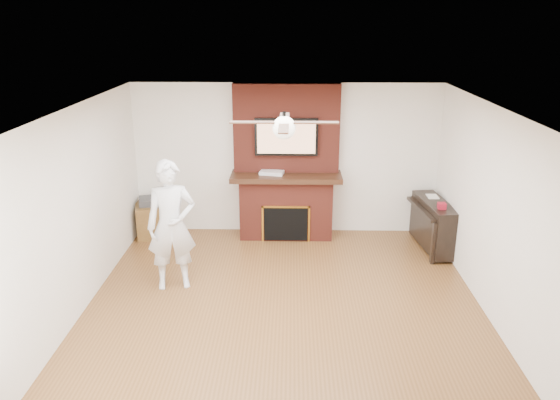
{
  "coord_description": "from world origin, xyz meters",
  "views": [
    {
      "loc": [
        0.09,
        -5.98,
        3.5
      ],
      "look_at": [
        -0.06,
        0.9,
        1.17
      ],
      "focal_mm": 35.0,
      "sensor_mm": 36.0,
      "label": 1
    }
  ],
  "objects_px": {
    "fireplace": "(286,178)",
    "side_table": "(154,218)",
    "person": "(171,226)",
    "piano": "(433,224)"
  },
  "relations": [
    {
      "from": "person",
      "to": "side_table",
      "type": "xyz_separation_m",
      "value": [
        -0.71,
        1.81,
        -0.58
      ]
    },
    {
      "from": "fireplace",
      "to": "person",
      "type": "height_order",
      "value": "fireplace"
    },
    {
      "from": "person",
      "to": "side_table",
      "type": "bearing_deg",
      "value": 97.5
    },
    {
      "from": "fireplace",
      "to": "side_table",
      "type": "xyz_separation_m",
      "value": [
        -2.2,
        -0.07,
        -0.69
      ]
    },
    {
      "from": "piano",
      "to": "fireplace",
      "type": "bearing_deg",
      "value": 159.84
    },
    {
      "from": "piano",
      "to": "person",
      "type": "bearing_deg",
      "value": -167.55
    },
    {
      "from": "fireplace",
      "to": "piano",
      "type": "xyz_separation_m",
      "value": [
        2.31,
        -0.55,
        -0.57
      ]
    },
    {
      "from": "fireplace",
      "to": "side_table",
      "type": "relative_size",
      "value": 3.59
    },
    {
      "from": "fireplace",
      "to": "side_table",
      "type": "distance_m",
      "value": 2.31
    },
    {
      "from": "fireplace",
      "to": "side_table",
      "type": "bearing_deg",
      "value": -178.25
    }
  ]
}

